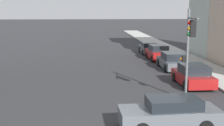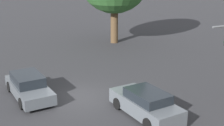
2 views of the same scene
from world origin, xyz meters
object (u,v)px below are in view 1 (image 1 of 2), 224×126
at_px(crossing_car_0, 170,114).
at_px(parked_car_2, 158,53).
at_px(traffic_signal, 189,43).
at_px(parked_car_1, 172,61).
at_px(parked_car_0, 193,76).
at_px(parked_car_3, 149,48).

height_order(crossing_car_0, parked_car_2, parked_car_2).
bearing_deg(traffic_signal, parked_car_1, -95.00).
relative_size(parked_car_0, parked_car_2, 0.99).
xyz_separation_m(crossing_car_0, parked_car_1, (3.91, 13.76, 0.01)).
height_order(traffic_signal, parked_car_1, traffic_signal).
height_order(parked_car_2, parked_car_3, parked_car_2).
distance_m(parked_car_1, parked_car_3, 9.79).
height_order(parked_car_0, parked_car_3, parked_car_0).
bearing_deg(parked_car_2, crossing_car_0, 167.47).
bearing_deg(parked_car_3, parked_car_2, -178.70).
bearing_deg(traffic_signal, crossing_car_0, 68.24).
height_order(traffic_signal, parked_car_3, traffic_signal).
distance_m(crossing_car_0, parked_car_2, 19.27).
relative_size(traffic_signal, parked_car_3, 1.35).
xyz_separation_m(parked_car_0, parked_car_1, (0.21, 6.05, -0.00)).
xyz_separation_m(parked_car_0, parked_car_2, (0.08, 11.19, 0.04)).
xyz_separation_m(traffic_signal, crossing_car_0, (-2.03, -3.90, -2.74)).
bearing_deg(parked_car_3, traffic_signal, 175.48).
xyz_separation_m(crossing_car_0, parked_car_0, (3.70, 7.71, 0.02)).
bearing_deg(parked_car_2, parked_car_1, -179.79).
xyz_separation_m(traffic_signal, parked_car_1, (1.88, 9.86, -2.73)).
bearing_deg(crossing_car_0, parked_car_2, -102.59).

